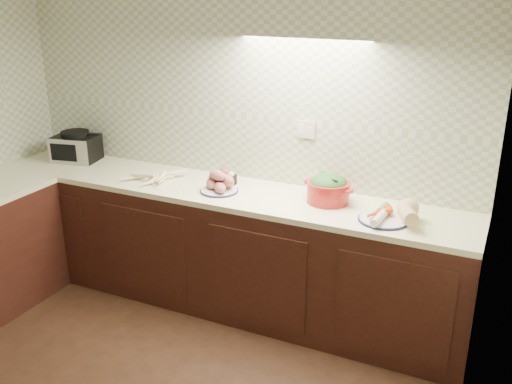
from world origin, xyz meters
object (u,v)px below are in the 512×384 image
at_px(toaster_oven, 76,147).
at_px(onion_bowl, 226,177).
at_px(veg_plate, 395,213).
at_px(dutch_oven, 328,188).
at_px(parsnip_pile, 154,175).
at_px(sweet_potato_plate, 220,184).

relative_size(toaster_oven, onion_bowl, 2.52).
bearing_deg(veg_plate, dutch_oven, 165.41).
bearing_deg(parsnip_pile, onion_bowl, 15.37).
distance_m(toaster_oven, sweet_potato_plate, 1.42).
height_order(onion_bowl, dutch_oven, dutch_oven).
bearing_deg(onion_bowl, toaster_oven, -178.95).
distance_m(parsnip_pile, veg_plate, 1.78).
bearing_deg(toaster_oven, sweet_potato_plate, -17.72).
height_order(sweet_potato_plate, veg_plate, sweet_potato_plate).
relative_size(onion_bowl, veg_plate, 0.39).
xyz_separation_m(sweet_potato_plate, veg_plate, (1.22, 0.00, -0.00)).
bearing_deg(sweet_potato_plate, dutch_oven, 9.53).
height_order(parsnip_pile, onion_bowl, onion_bowl).
bearing_deg(dutch_oven, onion_bowl, -167.98).
bearing_deg(toaster_oven, onion_bowl, -10.70).
bearing_deg(parsnip_pile, dutch_oven, 4.26).
bearing_deg(veg_plate, onion_bowl, 172.33).
xyz_separation_m(parsnip_pile, sweet_potato_plate, (0.57, -0.03, 0.03)).
distance_m(dutch_oven, veg_plate, 0.49).
relative_size(onion_bowl, dutch_oven, 0.44).
xyz_separation_m(toaster_oven, parsnip_pile, (0.84, -0.12, -0.08)).
relative_size(toaster_oven, dutch_oven, 1.11).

